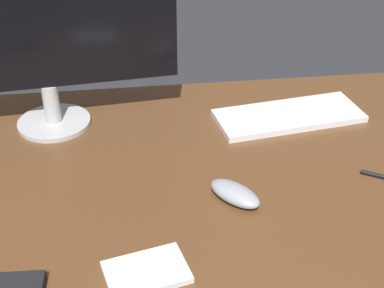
% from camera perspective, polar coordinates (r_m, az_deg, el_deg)
% --- Properties ---
extents(desk, '(1.40, 0.84, 0.02)m').
position_cam_1_polar(desk, '(1.23, -3.14, -3.25)').
color(desk, brown).
rests_on(desk, ground).
extents(monitor, '(0.62, 0.18, 0.44)m').
position_cam_1_polar(monitor, '(1.33, -15.14, 11.17)').
color(monitor, '#BBBBBB').
rests_on(monitor, desk).
extents(keyboard, '(0.38, 0.20, 0.02)m').
position_cam_1_polar(keyboard, '(1.44, 9.77, 2.84)').
color(keyboard, white).
rests_on(keyboard, desk).
extents(computer_mouse, '(0.12, 0.13, 0.03)m').
position_cam_1_polar(computer_mouse, '(1.14, 4.37, -5.03)').
color(computer_mouse, '#999EA5').
rests_on(computer_mouse, desk).
extents(notepad, '(0.16, 0.12, 0.01)m').
position_cam_1_polar(notepad, '(0.99, -4.64, -12.81)').
color(notepad, white).
rests_on(notepad, desk).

